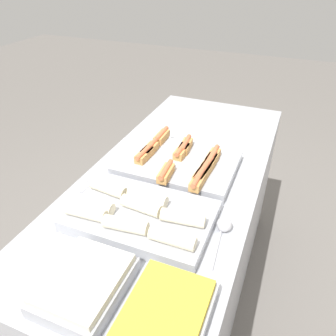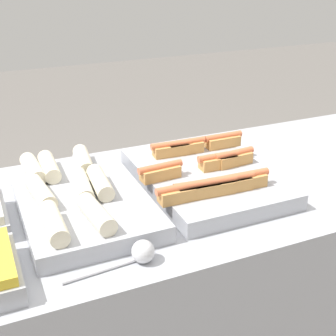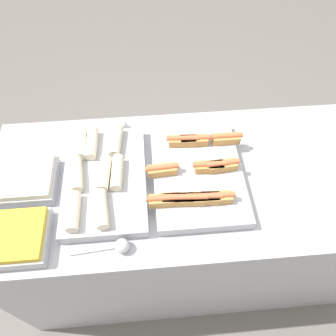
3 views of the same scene
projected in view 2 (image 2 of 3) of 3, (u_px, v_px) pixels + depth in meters
name	position (u px, v px, depth m)	size (l,w,h in m)	color
counter	(196.00, 301.00, 1.67)	(1.78, 0.77, 0.93)	#A8AAB2
tray_hotdogs	(205.00, 175.00, 1.45)	(0.44, 0.53, 0.10)	#A8AAB2
tray_wraps	(79.00, 198.00, 1.32)	(0.34, 0.53, 0.10)	#A8AAB2
serving_spoon_near	(139.00, 253.00, 1.10)	(0.22, 0.06, 0.06)	silver
serving_spoon_far	(78.00, 159.00, 1.59)	(0.23, 0.06, 0.06)	silver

